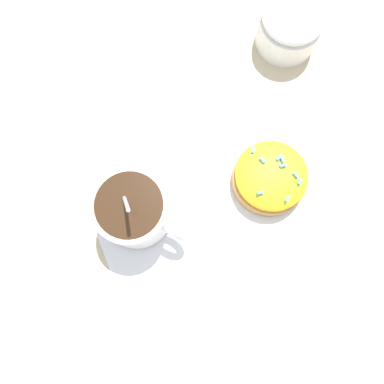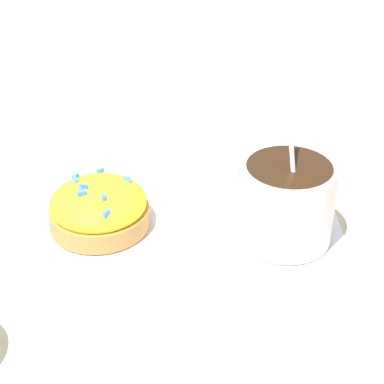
# 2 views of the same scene
# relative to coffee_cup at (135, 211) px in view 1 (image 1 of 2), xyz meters

# --- Properties ---
(ground_plane) EXTENTS (3.00, 3.00, 0.00)m
(ground_plane) POSITION_rel_coffee_cup_xyz_m (0.08, -0.01, -0.04)
(ground_plane) COLOR #C6B793
(paper_napkin) EXTENTS (0.30, 0.28, 0.00)m
(paper_napkin) POSITION_rel_coffee_cup_xyz_m (0.08, -0.01, -0.04)
(paper_napkin) COLOR white
(paper_napkin) RESTS_ON ground_plane
(coffee_cup) EXTENTS (0.09, 0.09, 0.12)m
(coffee_cup) POSITION_rel_coffee_cup_xyz_m (0.00, 0.00, 0.00)
(coffee_cup) COLOR white
(coffee_cup) RESTS_ON paper_napkin
(frosted_pastry) EXTENTS (0.09, 0.09, 0.05)m
(frosted_pastry) POSITION_rel_coffee_cup_xyz_m (0.16, -0.00, -0.02)
(frosted_pastry) COLOR #C18442
(frosted_pastry) RESTS_ON paper_napkin
(sugar_bowl) EXTENTS (0.08, 0.08, 0.06)m
(sugar_bowl) POSITION_rel_coffee_cup_xyz_m (0.25, 0.18, -0.01)
(sugar_bowl) COLOR white
(sugar_bowl) RESTS_ON ground_plane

